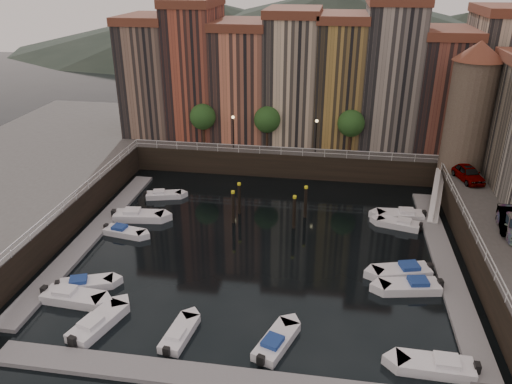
% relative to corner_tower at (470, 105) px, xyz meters
% --- Properties ---
extents(ground, '(200.00, 200.00, 0.00)m').
position_rel_corner_tower_xyz_m(ground, '(-20.00, -14.50, -10.19)').
color(ground, black).
rests_on(ground, ground).
extents(quay_far, '(80.00, 20.00, 3.00)m').
position_rel_corner_tower_xyz_m(quay_far, '(-20.00, 11.50, -8.69)').
color(quay_far, black).
rests_on(quay_far, ground).
extents(dock_left, '(2.00, 28.00, 0.35)m').
position_rel_corner_tower_xyz_m(dock_left, '(-36.20, -15.50, -10.02)').
color(dock_left, gray).
rests_on(dock_left, ground).
extents(dock_right, '(2.00, 28.00, 0.35)m').
position_rel_corner_tower_xyz_m(dock_right, '(-3.80, -15.50, -10.02)').
color(dock_right, gray).
rests_on(dock_right, ground).
extents(dock_near, '(30.00, 2.00, 0.35)m').
position_rel_corner_tower_xyz_m(dock_near, '(-20.00, -31.50, -10.02)').
color(dock_near, gray).
rests_on(dock_near, ground).
extents(mountains, '(145.00, 100.00, 18.00)m').
position_rel_corner_tower_xyz_m(mountains, '(-18.28, 95.50, -2.28)').
color(mountains, '#2D382D').
rests_on(mountains, ground).
extents(far_terrace, '(48.70, 10.30, 17.50)m').
position_rel_corner_tower_xyz_m(far_terrace, '(-16.69, 9.00, 0.76)').
color(far_terrace, '#816552').
rests_on(far_terrace, quay_far).
extents(corner_tower, '(5.20, 5.20, 13.80)m').
position_rel_corner_tower_xyz_m(corner_tower, '(0.00, 0.00, 0.00)').
color(corner_tower, '#6B5B4C').
rests_on(corner_tower, quay_right).
extents(promenade_trees, '(21.20, 3.20, 5.20)m').
position_rel_corner_tower_xyz_m(promenade_trees, '(-21.33, 3.70, -3.61)').
color(promenade_trees, black).
rests_on(promenade_trees, quay_far).
extents(street_lamps, '(10.36, 0.36, 4.18)m').
position_rel_corner_tower_xyz_m(street_lamps, '(-21.00, 2.70, -4.30)').
color(street_lamps, black).
rests_on(street_lamps, quay_far).
extents(railings, '(36.08, 34.04, 0.52)m').
position_rel_corner_tower_xyz_m(railings, '(-20.00, -9.62, -6.41)').
color(railings, white).
rests_on(railings, ground).
extents(gangway, '(2.78, 8.32, 3.73)m').
position_rel_corner_tower_xyz_m(gangway, '(-2.90, -4.50, -8.28)').
color(gangway, white).
rests_on(gangway, ground).
extents(mooring_pilings, '(7.38, 2.83, 3.78)m').
position_rel_corner_tower_xyz_m(mooring_pilings, '(-20.05, -9.68, -8.54)').
color(mooring_pilings, black).
rests_on(mooring_pilings, ground).
extents(boat_left_0, '(5.11, 2.15, 1.16)m').
position_rel_corner_tower_xyz_m(boat_left_0, '(-33.07, -25.35, -9.80)').
color(boat_left_0, white).
rests_on(boat_left_0, ground).
extents(boat_left_1, '(4.48, 2.97, 1.01)m').
position_rel_corner_tower_xyz_m(boat_left_1, '(-32.95, -23.49, -9.85)').
color(boat_left_1, white).
rests_on(boat_left_1, ground).
extents(boat_left_2, '(4.28, 2.14, 0.96)m').
position_rel_corner_tower_xyz_m(boat_left_2, '(-33.27, -14.82, -9.87)').
color(boat_left_2, white).
rests_on(boat_left_2, ground).
extents(boat_left_3, '(5.34, 2.44, 1.20)m').
position_rel_corner_tower_xyz_m(boat_left_3, '(-33.11, -11.60, -9.79)').
color(boat_left_3, white).
rests_on(boat_left_3, ground).
extents(boat_left_4, '(4.19, 2.41, 0.94)m').
position_rel_corner_tower_xyz_m(boat_left_4, '(-32.30, -6.13, -9.88)').
color(boat_left_4, white).
rests_on(boat_left_4, ground).
extents(boat_right_0, '(5.10, 1.97, 1.17)m').
position_rel_corner_tower_xyz_m(boat_right_0, '(-6.64, -28.50, -9.80)').
color(boat_right_0, white).
rests_on(boat_right_0, ground).
extents(boat_right_1, '(5.06, 2.63, 1.13)m').
position_rel_corner_tower_xyz_m(boat_right_1, '(-7.18, -19.86, -9.81)').
color(boat_right_1, white).
rests_on(boat_right_1, ground).
extents(boat_right_2, '(5.12, 3.00, 1.15)m').
position_rel_corner_tower_xyz_m(boat_right_2, '(-7.60, -17.74, -9.81)').
color(boat_right_2, white).
rests_on(boat_right_2, ground).
extents(boat_right_3, '(4.44, 2.51, 0.99)m').
position_rel_corner_tower_xyz_m(boat_right_3, '(-7.01, -9.11, -9.86)').
color(boat_right_3, white).
rests_on(boat_right_3, ground).
extents(boat_right_4, '(4.90, 2.07, 1.11)m').
position_rel_corner_tower_xyz_m(boat_right_4, '(-6.64, -7.16, -9.82)').
color(boat_right_4, white).
rests_on(boat_right_4, ground).
extents(boat_near_0, '(3.12, 5.14, 1.15)m').
position_rel_corner_tower_xyz_m(boat_near_0, '(-29.80, -27.98, -9.81)').
color(boat_near_0, white).
rests_on(boat_near_0, ground).
extents(boat_near_1, '(2.02, 4.27, 0.96)m').
position_rel_corner_tower_xyz_m(boat_near_1, '(-23.73, -28.09, -9.87)').
color(boat_near_1, white).
rests_on(boat_near_1, ground).
extents(boat_near_2, '(3.02, 4.67, 1.05)m').
position_rel_corner_tower_xyz_m(boat_near_2, '(-17.02, -27.89, -9.84)').
color(boat_near_2, white).
rests_on(boat_near_2, ground).
extents(car_a, '(3.11, 5.02, 1.60)m').
position_rel_corner_tower_xyz_m(car_a, '(0.09, -3.39, -6.40)').
color(car_a, gray).
rests_on(car_a, quay_right).
extents(car_b, '(2.30, 4.77, 1.51)m').
position_rel_corner_tower_xyz_m(car_b, '(1.23, -13.82, -6.44)').
color(car_b, gray).
rests_on(car_b, quay_right).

